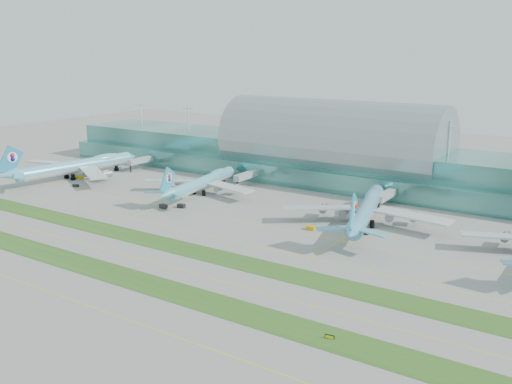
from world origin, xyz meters
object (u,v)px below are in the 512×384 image
Objects in this scene: airliner_a at (77,165)px; airliner_c at (367,208)px; terminal at (332,154)px; airliner_b at (203,182)px; taxiway_sign_east at (330,337)px.

airliner_a is 165.90m from airliner_c.
terminal is 72.72m from airliner_b.
airliner_c is (86.68, -3.74, 0.71)m from airliner_b.
taxiway_sign_east is at bearing -47.95° from airliner_b.
terminal is 4.96× the size of airliner_b.
taxiway_sign_east is (29.60, -93.18, -6.02)m from airliner_c.
airliner_b reaches higher than taxiway_sign_east.
airliner_c is at bearing -53.88° from terminal.
airliner_b is (79.06, 10.82, -1.17)m from airliner_a.
airliner_a is (-119.19, -70.88, -7.23)m from terminal.
terminal reaches higher than airliner_c.
airliner_a is at bearing -149.26° from terminal.
airliner_b is at bearing -123.75° from terminal.
airliner_a is at bearing 167.98° from airliner_c.
terminal is 4.48× the size of airliner_c.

